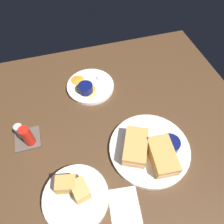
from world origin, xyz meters
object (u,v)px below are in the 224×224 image
at_px(plate_chips_companion, 90,86).
at_px(ramekin_dark_sauce, 169,145).
at_px(sandwich_half_near, 135,147).
at_px(condiment_caddy, 26,136).
at_px(sandwich_half_far, 162,156).
at_px(bread_basket_rear, 76,196).
at_px(spoon_by_dark_ramekin, 153,147).
at_px(ramekin_light_gravy, 86,88).
at_px(plate_sandwich_main, 149,149).
at_px(spoon_by_gravy_ramekin, 97,79).

bearing_deg(plate_chips_companion, ramekin_dark_sauce, -152.06).
xyz_separation_m(sandwich_half_near, ramekin_dark_sauce, (-0.03, -0.11, -0.00)).
bearing_deg(condiment_caddy, sandwich_half_far, -115.67).
bearing_deg(sandwich_half_near, plate_chips_companion, 13.23).
relative_size(bread_basket_rear, condiment_caddy, 2.10).
xyz_separation_m(spoon_by_dark_ramekin, bread_basket_rear, (-0.09, 0.29, 0.00)).
bearing_deg(bread_basket_rear, plate_chips_companion, -18.23).
xyz_separation_m(sandwich_half_far, condiment_caddy, (0.21, 0.43, -0.01)).
distance_m(ramekin_light_gravy, bread_basket_rear, 0.42).
bearing_deg(condiment_caddy, sandwich_half_near, -112.83).
xyz_separation_m(ramekin_dark_sauce, bread_basket_rear, (-0.07, 0.34, -0.02)).
bearing_deg(sandwich_half_near, ramekin_dark_sauce, -102.39).
xyz_separation_m(sandwich_half_near, spoon_by_dark_ramekin, (-0.01, -0.06, -0.02)).
xyz_separation_m(ramekin_light_gravy, bread_basket_rear, (-0.41, 0.12, -0.01)).
relative_size(plate_sandwich_main, ramekin_dark_sauce, 4.17).
height_order(sandwich_half_near, condiment_caddy, condiment_caddy).
bearing_deg(ramekin_light_gravy, spoon_by_gravy_ramekin, -49.35).
bearing_deg(ramekin_light_gravy, condiment_caddy, 122.98).
height_order(sandwich_half_far, bread_basket_rear, bread_basket_rear).
height_order(plate_sandwich_main, spoon_by_gravy_ramekin, spoon_by_gravy_ramekin).
relative_size(spoon_by_dark_ramekin, ramekin_light_gravy, 1.63).
bearing_deg(spoon_by_dark_ramekin, sandwich_half_far, -166.22).
xyz_separation_m(sandwich_half_near, bread_basket_rear, (-0.10, 0.22, -0.02)).
bearing_deg(condiment_caddy, plate_chips_companion, -55.02).
relative_size(sandwich_half_far, ramekin_light_gravy, 2.29).
bearing_deg(sandwich_half_near, ramekin_light_gravy, 18.74).
xyz_separation_m(ramekin_dark_sauce, ramekin_light_gravy, (0.34, 0.22, -0.00)).
bearing_deg(bread_basket_rear, sandwich_half_near, -66.92).
bearing_deg(plate_sandwich_main, spoon_by_gravy_ramekin, 14.41).
relative_size(plate_chips_companion, bread_basket_rear, 1.01).
bearing_deg(sandwich_half_far, plate_chips_companion, 21.15).
xyz_separation_m(bread_basket_rear, condiment_caddy, (0.25, 0.13, 0.01)).
distance_m(spoon_by_dark_ramekin, plate_chips_companion, 0.38).
xyz_separation_m(plate_sandwich_main, spoon_by_dark_ramekin, (-0.00, -0.01, 0.01)).
relative_size(plate_sandwich_main, sandwich_half_far, 2.04).
xyz_separation_m(sandwich_half_far, ramekin_dark_sauce, (0.03, -0.04, -0.00)).
relative_size(ramekin_dark_sauce, condiment_caddy, 0.71).
bearing_deg(ramekin_light_gravy, bread_basket_rear, 163.74).
xyz_separation_m(sandwich_half_near, spoon_by_gravy_ramekin, (0.37, 0.04, -0.02)).
relative_size(ramekin_light_gravy, spoon_by_gravy_ramekin, 0.66).
distance_m(spoon_by_dark_ramekin, condiment_caddy, 0.45).
bearing_deg(ramekin_light_gravy, sandwich_half_far, -154.01).
distance_m(ramekin_dark_sauce, spoon_by_gravy_ramekin, 0.42).
bearing_deg(condiment_caddy, spoon_by_gravy_ramekin, -55.34).
distance_m(sandwich_half_far, ramekin_dark_sauce, 0.05).
distance_m(ramekin_light_gravy, condiment_caddy, 0.30).
height_order(spoon_by_dark_ramekin, spoon_by_gravy_ramekin, same).
distance_m(plate_sandwich_main, sandwich_half_near, 0.06).
bearing_deg(spoon_by_dark_ramekin, ramekin_light_gravy, 27.63).
distance_m(plate_chips_companion, condiment_caddy, 0.34).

